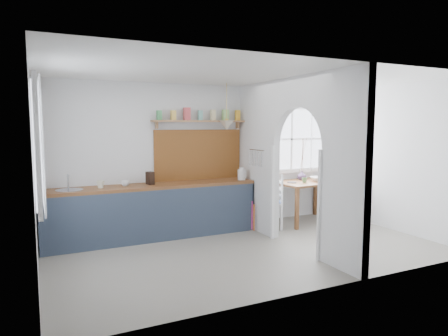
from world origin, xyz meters
name	(u,v)px	position (x,y,z in m)	size (l,w,h in m)	color
floor	(251,250)	(0.00, 0.00, 0.00)	(5.80, 3.20, 0.01)	gray
ceiling	(252,75)	(0.00, 0.00, 2.60)	(5.80, 3.20, 0.01)	silver
walls	(251,165)	(0.00, 0.00, 1.30)	(5.81, 3.21, 2.60)	silver
partition	(289,153)	(0.70, 0.06, 1.45)	(0.12, 3.20, 2.60)	silver
kitchen_window	(35,145)	(-2.87, 0.00, 1.65)	(0.10, 1.16, 1.50)	white
nook_window	(292,139)	(1.80, 1.56, 1.60)	(1.76, 0.10, 1.30)	white
counter	(153,211)	(-1.13, 1.33, 0.46)	(3.50, 0.60, 0.90)	brown
sink	(69,191)	(-2.43, 1.30, 0.89)	(0.40, 0.40, 0.02)	silver
backsplash	(199,155)	(-0.20, 1.58, 1.35)	(1.65, 0.03, 0.90)	brown
shelf	(200,118)	(-0.20, 1.49, 2.00)	(1.75, 0.20, 0.21)	#A57244
pendant_lamp	(227,125)	(0.15, 1.15, 1.88)	(0.26, 0.26, 0.16)	beige
utensil_rail	(257,150)	(0.61, 0.90, 1.45)	(0.02, 0.02, 0.50)	silver
dining_table	(307,201)	(1.88, 1.12, 0.40)	(1.27, 0.85, 0.80)	brown
chair_left	(268,201)	(0.93, 1.03, 0.50)	(0.46, 0.46, 1.01)	white
chair_right	(338,196)	(2.73, 1.19, 0.43)	(0.39, 0.39, 0.85)	white
kettle	(241,174)	(0.46, 1.18, 1.01)	(0.19, 0.15, 0.22)	silver
mug_a	(101,184)	(-1.97, 1.30, 0.96)	(0.13, 0.13, 0.12)	beige
mug_b	(125,183)	(-1.58, 1.32, 0.95)	(0.13, 0.13, 0.10)	silver
knife_block	(150,178)	(-1.17, 1.34, 1.01)	(0.10, 0.14, 0.21)	black
jar	(149,178)	(-1.16, 1.44, 0.99)	(0.11, 0.11, 0.18)	#827556
towel_magenta	(252,215)	(0.58, 1.00, 0.28)	(0.02, 0.03, 0.51)	#D23A8F
towel_orange	(254,218)	(0.58, 0.92, 0.25)	(0.02, 0.03, 0.47)	orange
bowl	(319,179)	(2.12, 1.06, 0.84)	(0.33, 0.33, 0.08)	white
table_cup	(304,180)	(1.72, 1.00, 0.84)	(0.10, 0.10, 0.09)	#4D8149
plate	(292,182)	(1.50, 1.09, 0.80)	(0.18, 0.18, 0.01)	#312828
vase	(302,175)	(1.92, 1.36, 0.89)	(0.17, 0.17, 0.18)	#4C3559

